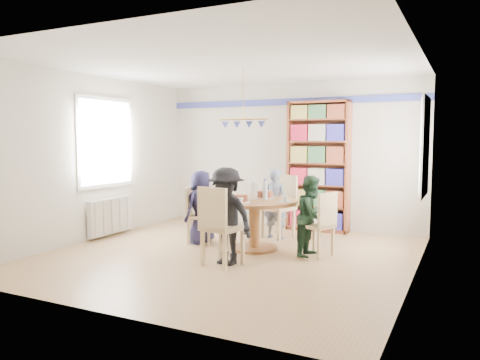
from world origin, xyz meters
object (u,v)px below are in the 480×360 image
Objects in this scene: chair_far at (281,203)px; person_far at (275,203)px; radiator at (111,216)px; person_left at (201,207)px; person_right at (312,216)px; chair_left at (195,212)px; person_near at (226,216)px; bookshelf at (318,167)px; chair_right at (321,221)px; chair_near at (218,223)px; dining_table at (254,213)px.

person_far is (-0.04, -0.16, 0.01)m from chair_far.
radiator is 1.69m from person_left.
person_right is at bearing 104.42° from person_left.
chair_left is at bearing -136.90° from chair_far.
person_far is at bearing 103.94° from person_near.
person_near is 2.84m from bookshelf.
chair_right is 1.43m from chair_far.
chair_near reaches higher than radiator.
dining_table is at bearing 95.63° from person_far.
radiator is at bearing -154.86° from chair_far.
chair_left is 2.07m from chair_right.
chair_far reaches higher than chair_left.
person_right reaches higher than chair_right.
person_near is (2.62, -0.72, 0.29)m from radiator.
dining_table is 0.93m from person_near.
radiator is 3.51m from person_right.
person_right is 0.89× the size of person_near.
chair_left is 0.85× the size of chair_near.
dining_table is 1.42× the size of chair_right.
person_near reaches higher than person_left.
chair_left reaches higher than radiator.
person_right is 1.98m from bookshelf.
chair_far is 1.00× the size of chair_near.
dining_table is 1.24× the size of chair_far.
chair_far is 0.90× the size of person_left.
person_left is at bearing -2.41° from chair_left.
radiator is 0.87× the size of person_right.
dining_table is 1.98m from bookshelf.
person_far is at bearing 147.41° from person_left.
radiator is 0.86× the size of person_left.
chair_far reaches higher than radiator.
chair_right is 0.15m from person_right.
chair_near is (1.02, -1.10, 0.08)m from chair_left.
chair_far reaches higher than chair_near.
chair_right is at bearing -45.83° from chair_far.
radiator is 2.73m from chair_near.
person_left is at bearing 148.50° from person_near.
bookshelf is (1.48, 1.81, 0.66)m from chair_left.
chair_right is 0.88× the size of chair_near.
chair_near is (-0.02, -1.07, 0.02)m from dining_table.
radiator is 2.82m from person_far.
chair_left is at bearing 151.34° from person_near.
chair_far is 1.06m from bookshelf.
bookshelf is (3.04, 2.04, 0.80)m from radiator.
chair_far is at bearing 43.10° from chair_left.
chair_near is at bearing -91.50° from chair_far.
radiator is 0.43× the size of bookshelf.
person_right is (3.50, 0.21, 0.22)m from radiator.
dining_table is 1.24× the size of chair_near.
radiator is 0.95× the size of chair_far.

